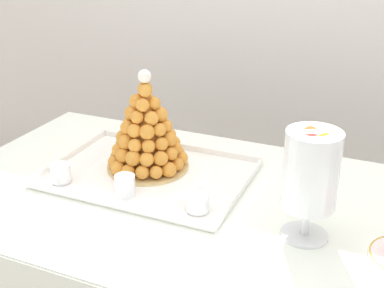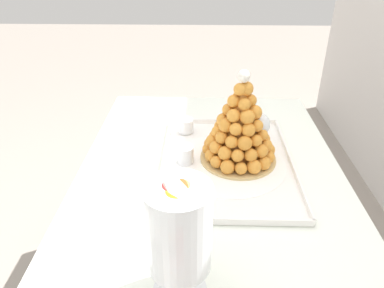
% 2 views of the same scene
% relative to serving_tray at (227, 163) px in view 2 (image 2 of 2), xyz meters
% --- Properties ---
extents(buffet_table, '(1.51, 0.84, 0.78)m').
position_rel_serving_tray_xyz_m(buffet_table, '(0.19, -0.05, -0.12)').
color(buffet_table, brown).
rests_on(buffet_table, ground_plane).
extents(serving_tray, '(0.58, 0.42, 0.02)m').
position_rel_serving_tray_xyz_m(serving_tray, '(0.00, 0.00, 0.00)').
color(serving_tray, white).
rests_on(serving_tray, buffet_table).
extents(croquembouche, '(0.25, 0.25, 0.30)m').
position_rel_serving_tray_xyz_m(croquembouche, '(-0.02, 0.04, 0.12)').
color(croquembouche, tan).
rests_on(croquembouche, serving_tray).
extents(dessert_cup_left, '(0.06, 0.06, 0.05)m').
position_rel_serving_tray_xyz_m(dessert_cup_left, '(-0.21, -0.14, 0.03)').
color(dessert_cup_left, silver).
rests_on(dessert_cup_left, serving_tray).
extents(dessert_cup_mid_left, '(0.06, 0.06, 0.06)m').
position_rel_serving_tray_xyz_m(dessert_cup_mid_left, '(0.00, -0.14, 0.03)').
color(dessert_cup_mid_left, silver).
rests_on(dessert_cup_mid_left, serving_tray).
extents(dessert_cup_centre, '(0.06, 0.06, 0.05)m').
position_rel_serving_tray_xyz_m(dessert_cup_centre, '(0.21, -0.13, 0.03)').
color(dessert_cup_centre, silver).
rests_on(dessert_cup_centre, serving_tray).
extents(macaron_goblet, '(0.13, 0.13, 0.28)m').
position_rel_serving_tray_xyz_m(macaron_goblet, '(0.49, -0.13, 0.17)').
color(macaron_goblet, white).
rests_on(macaron_goblet, buffet_table).
extents(wine_glass, '(0.08, 0.08, 0.17)m').
position_rel_serving_tray_xyz_m(wine_glass, '(-0.04, 0.09, 0.12)').
color(wine_glass, silver).
rests_on(wine_glass, buffet_table).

